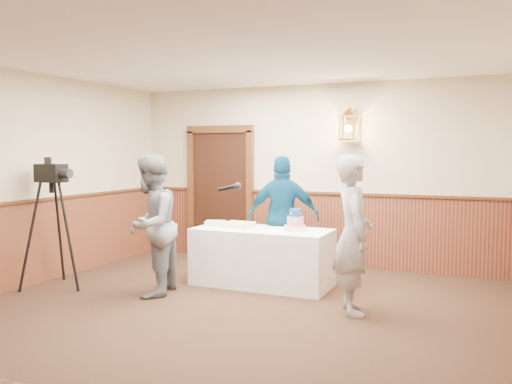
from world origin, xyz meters
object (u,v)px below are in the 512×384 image
(sheet_cake_yellow, at_px, (239,225))
(tv_camera_rig, at_px, (53,233))
(tiered_cake, at_px, (295,222))
(sheet_cake_green, at_px, (215,223))
(display_table, at_px, (262,257))
(baker, at_px, (353,234))
(interviewer, at_px, (151,225))
(assistant_p, at_px, (283,217))

(sheet_cake_yellow, bearing_deg, tv_camera_rig, -150.29)
(tiered_cake, height_order, sheet_cake_green, tiered_cake)
(tiered_cake, height_order, tv_camera_rig, tv_camera_rig)
(tiered_cake, distance_m, tv_camera_rig, 3.13)
(tiered_cake, distance_m, sheet_cake_yellow, 0.77)
(display_table, height_order, sheet_cake_yellow, sheet_cake_yellow)
(baker, bearing_deg, sheet_cake_green, 44.84)
(baker, bearing_deg, sheet_cake_yellow, 42.53)
(interviewer, height_order, tv_camera_rig, interviewer)
(display_table, bearing_deg, baker, -27.65)
(tv_camera_rig, bearing_deg, assistant_p, 37.05)
(display_table, relative_size, interviewer, 1.04)
(sheet_cake_yellow, xyz_separation_m, baker, (1.71, -0.71, 0.08))
(sheet_cake_green, bearing_deg, baker, -20.13)
(sheet_cake_yellow, distance_m, interviewer, 1.22)
(display_table, distance_m, assistant_p, 0.69)
(baker, distance_m, assistant_p, 1.76)
(sheet_cake_green, distance_m, assistant_p, 0.94)
(sheet_cake_yellow, relative_size, assistant_p, 0.21)
(sheet_cake_green, height_order, assistant_p, assistant_p)
(interviewer, bearing_deg, display_table, 120.90)
(baker, relative_size, assistant_p, 1.01)
(interviewer, bearing_deg, sheet_cake_yellow, 130.93)
(display_table, distance_m, sheet_cake_green, 0.83)
(display_table, height_order, baker, baker)
(interviewer, bearing_deg, assistant_p, 129.45)
(sheet_cake_green, xyz_separation_m, tv_camera_rig, (-1.70, -1.26, -0.06))
(baker, bearing_deg, tiered_cake, 24.80)
(interviewer, xyz_separation_m, assistant_p, (1.16, 1.49, -0.01))
(display_table, bearing_deg, assistant_p, 77.59)
(tiered_cake, distance_m, baker, 1.24)
(sheet_cake_yellow, bearing_deg, display_table, 3.19)
(baker, height_order, assistant_p, baker)
(sheet_cake_green, distance_m, baker, 2.24)
(assistant_p, bearing_deg, tv_camera_rig, 13.67)
(sheet_cake_yellow, bearing_deg, assistant_p, 49.46)
(sheet_cake_yellow, xyz_separation_m, assistant_p, (0.44, 0.51, 0.07))
(display_table, height_order, tiered_cake, tiered_cake)
(display_table, xyz_separation_m, interviewer, (-1.05, -1.00, 0.49))
(sheet_cake_yellow, xyz_separation_m, sheet_cake_green, (-0.39, 0.06, -0.01))
(sheet_cake_yellow, height_order, assistant_p, assistant_p)
(baker, bearing_deg, assistant_p, 21.36)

